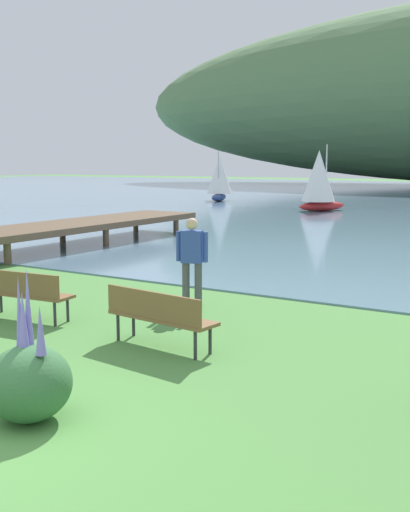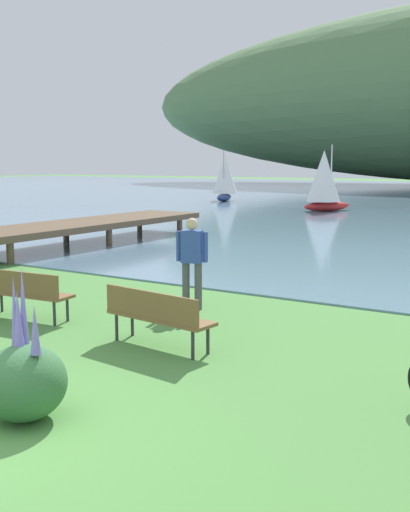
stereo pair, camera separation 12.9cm
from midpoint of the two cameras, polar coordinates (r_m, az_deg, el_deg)
The scene contains 7 objects.
park_bench_near_camera at distance 9.13m, azimuth -4.08°, elevation -5.33°, with size 1.84×0.68×0.88m.
park_bench_further_along at distance 11.19m, azimuth -16.14°, elevation -3.05°, with size 1.84×0.65×0.88m.
person_at_shoreline at distance 11.45m, azimuth -0.88°, elevation -0.13°, with size 0.59×0.32×1.71m.
echium_bush_closest_to_camera at distance 6.93m, azimuth -15.85°, elevation -10.92°, with size 0.92×0.92×1.64m.
sailboat_nearest_to_shore at distance 43.77m, azimuth 1.93°, elevation 7.27°, with size 2.27×3.10×3.51m.
sailboat_toward_hillside at distance 34.92m, azimuth 11.04°, elevation 6.90°, with size 2.52×3.17×3.67m.
pier_dock at distance 20.80m, azimuth -10.68°, elevation 2.87°, with size 2.40×10.00×0.80m.
Camera 2 is at (5.21, -3.49, 2.72)m, focal length 43.37 mm.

